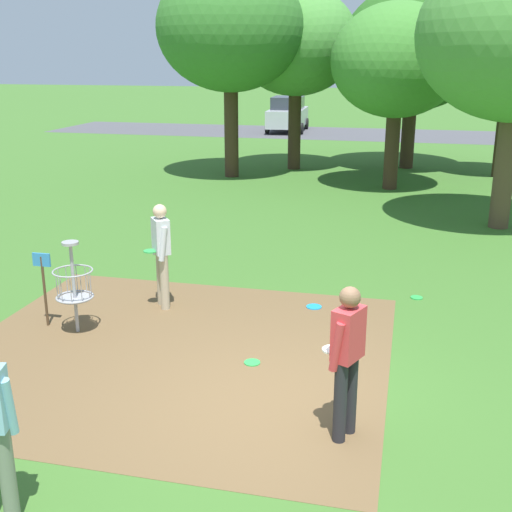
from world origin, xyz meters
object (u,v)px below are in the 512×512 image
Objects in this scene: tree_near_left at (397,61)px; tree_near_right at (512,47)px; player_waiting_right at (161,250)px; frisbee_far_left at (252,363)px; player_waiting_left at (347,354)px; tree_mid_center at (414,48)px; frisbee_near_basket at (417,298)px; parked_car_leftmost at (288,114)px; tree_far_center at (230,28)px; disc_golf_basket at (70,283)px; tree_mid_right at (296,43)px; frisbee_mid_grass at (314,307)px.

tree_near_right reaches higher than tree_near_left.
frisbee_far_left is at bearing -41.17° from player_waiting_right.
tree_mid_center is (0.38, 18.12, 3.22)m from player_waiting_left.
parked_car_leftmost is (-6.86, 24.52, 0.91)m from frisbee_near_basket.
player_waiting_left is 17.64m from tree_near_right.
frisbee_near_basket is 10.30m from tree_near_left.
tree_far_center is (-5.37, 14.95, 3.80)m from player_waiting_left.
player_waiting_left is (4.20, -1.87, 0.21)m from disc_golf_basket.
disc_golf_basket is 0.22× the size of tree_mid_right.
tree_near_left reaches higher than player_waiting_right.
tree_mid_center reaches higher than frisbee_far_left.
frisbee_far_left is at bearing -95.97° from tree_near_left.
tree_mid_center is 4.14m from tree_mid_right.
frisbee_near_basket is at bearing 27.45° from disc_golf_basket.
tree_far_center is 1.59× the size of parked_car_leftmost.
parked_car_leftmost is at bearing 99.74° from frisbee_far_left.
player_waiting_left is at bearing -24.03° from disc_golf_basket.
tree_near_right is 0.91× the size of tree_mid_right.
parked_car_leftmost reaches higher than frisbee_far_left.
player_waiting_right is 15.79m from tree_mid_center.
disc_golf_basket reaches higher than frisbee_mid_grass.
frisbee_mid_grass is (3.34, 1.76, -0.74)m from disc_golf_basket.
tree_near_right is at bearing 77.98° from frisbee_near_basket.
tree_mid_center reaches higher than player_waiting_right.
disc_golf_basket is 0.81× the size of player_waiting_left.
tree_near_left is (-0.82, 9.55, 3.77)m from frisbee_near_basket.
tree_near_left is at bearing 94.92° from frisbee_near_basket.
frisbee_far_left is 14.87m from tree_far_center.
frisbee_far_left is at bearing -73.48° from tree_far_center.
frisbee_mid_grass is 14.66m from tree_near_right.
tree_near_right is (7.64, 15.13, 3.46)m from disc_golf_basket.
tree_mid_right reaches higher than player_waiting_left.
parked_car_leftmost is (-2.83, 25.87, -0.05)m from player_waiting_right.
tree_mid_center reaches higher than tree_near_left.
frisbee_mid_grass is (-0.86, 3.63, -0.96)m from player_waiting_left.
player_waiting_right is at bearing 52.60° from disc_golf_basket.
tree_far_center is at bearing 106.52° from frisbee_far_left.
player_waiting_left reaches higher than disc_golf_basket.
tree_near_right reaches higher than frisbee_far_left.
player_waiting_right is 26.03m from parked_car_leftmost.
player_waiting_right is 11.71m from tree_near_left.
disc_golf_basket is at bearing -116.80° from tree_near_right.
tree_near_right is at bearing 72.17° from frisbee_mid_grass.
tree_far_center is (-1.78, -2.02, 0.40)m from tree_mid_right.
tree_near_right is 9.06m from tree_far_center.
frisbee_far_left is 0.04× the size of tree_near_right.
tree_mid_center is (4.58, 16.25, 3.43)m from disc_golf_basket.
tree_far_center is (-4.51, 11.32, 4.76)m from frisbee_mid_grass.
tree_near_left is 16.39m from parked_car_leftmost.
player_waiting_right reaches higher than frisbee_mid_grass.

